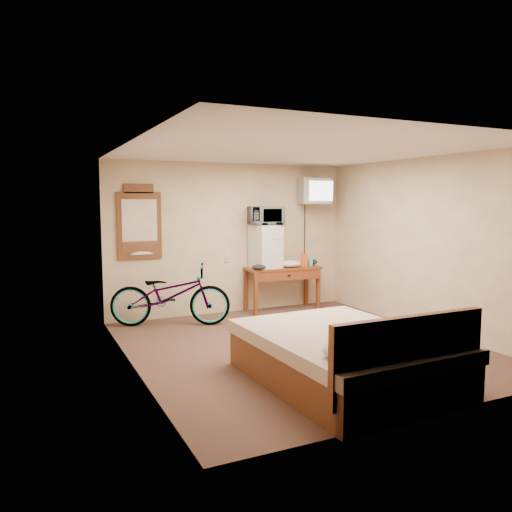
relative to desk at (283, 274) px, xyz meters
name	(u,v)px	position (x,y,z in m)	size (l,w,h in m)	color
room	(300,250)	(-0.85, -2.00, 0.63)	(4.60, 4.64, 2.50)	#452C22
desk	(283,274)	(0.00, 0.00, 0.00)	(1.33, 0.58, 0.75)	brown
mini_fridge	(266,246)	(-0.31, 0.07, 0.49)	(0.50, 0.48, 0.73)	silver
microwave	(266,216)	(-0.31, 0.07, 1.01)	(0.56, 0.38, 0.31)	silver
snack_bag	(304,260)	(0.39, -0.03, 0.24)	(0.11, 0.06, 0.22)	#DB4E13
blue_cup	(311,261)	(0.54, 0.00, 0.20)	(0.08, 0.08, 0.14)	#44B9E9
cloth_cream	(291,264)	(0.10, -0.07, 0.18)	(0.38, 0.29, 0.12)	beige
cloth_dark_a	(259,267)	(-0.53, -0.13, 0.17)	(0.24, 0.18, 0.09)	black
cloth_dark_b	(312,262)	(0.61, 0.08, 0.17)	(0.22, 0.18, 0.10)	black
crt_television	(314,191)	(0.61, 0.02, 1.42)	(0.59, 0.64, 0.44)	black
wall_mirror	(139,223)	(-2.38, 0.27, 0.91)	(0.68, 0.04, 1.16)	brown
bicycle	(170,295)	(-2.05, -0.22, -0.15)	(0.63, 1.79, 0.94)	black
bed	(347,356)	(-1.07, -3.37, -0.33)	(1.71, 2.23, 0.90)	brown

